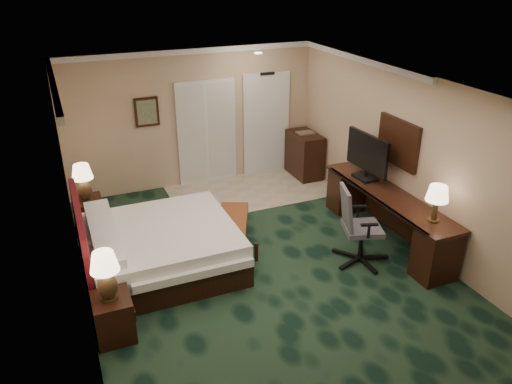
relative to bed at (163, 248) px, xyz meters
name	(u,v)px	position (x,y,z in m)	size (l,w,h in m)	color
floor	(271,279)	(1.35, -0.89, -0.33)	(5.00, 7.50, 0.00)	black
ceiling	(274,94)	(1.35, -0.89, 2.37)	(5.00, 7.50, 0.00)	white
wall_back	(193,119)	(1.35, 2.86, 1.02)	(5.00, 0.00, 2.70)	beige
wall_left	(76,231)	(-1.15, -0.89, 1.02)	(0.00, 7.50, 2.70)	beige
wall_right	(424,167)	(3.85, -0.89, 1.02)	(0.00, 7.50, 2.70)	beige
crown_molding	(274,99)	(1.35, -0.89, 2.32)	(5.00, 7.50, 0.10)	white
tile_patch	(252,190)	(2.25, 2.01, -0.33)	(3.20, 1.70, 0.01)	beige
headboard	(82,238)	(-1.09, 0.11, 0.37)	(0.12, 2.00, 1.40)	#490A15
entry_door	(266,125)	(2.90, 2.83, 0.72)	(1.02, 0.06, 2.18)	white
closet_doors	(207,132)	(1.60, 2.82, 0.72)	(1.20, 0.06, 2.10)	beige
wall_art	(147,112)	(0.45, 2.82, 1.27)	(0.45, 0.06, 0.55)	#455D50
wall_mirror	(398,142)	(3.81, -0.29, 1.22)	(0.05, 0.95, 0.75)	white
bed	(163,248)	(0.00, 0.00, 0.00)	(2.09, 1.94, 0.66)	white
nightstand_near	(113,317)	(-0.90, -1.24, -0.05)	(0.45, 0.51, 0.56)	black
nightstand_far	(89,215)	(-0.89, 1.57, -0.04)	(0.47, 0.54, 0.59)	black
lamp_near	(106,276)	(-0.92, -1.24, 0.55)	(0.34, 0.34, 0.63)	black
lamp_far	(83,183)	(-0.90, 1.54, 0.58)	(0.34, 0.34, 0.63)	black
bed_bench	(232,233)	(1.16, 0.20, -0.11)	(0.46, 1.32, 0.45)	brown
desk	(386,217)	(3.53, -0.58, 0.08)	(0.62, 2.86, 0.83)	black
tv	(367,157)	(3.51, 0.07, 0.89)	(0.08, 1.01, 0.78)	black
desk_lamp	(436,203)	(3.55, -1.57, 0.77)	(0.32, 0.32, 0.56)	black
desk_chair	(363,225)	(2.80, -0.97, 0.28)	(0.71, 0.67, 1.23)	#43424C
minibar	(304,155)	(3.56, 2.31, 0.13)	(0.49, 0.88, 0.93)	black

